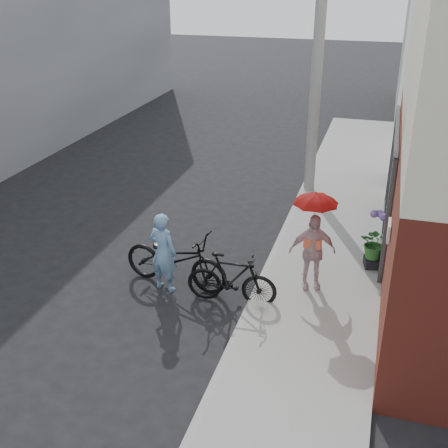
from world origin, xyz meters
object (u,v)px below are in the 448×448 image
at_px(bike_left, 176,259).
at_px(kimono_woman, 312,251).
at_px(utility_pole, 317,61).
at_px(planter, 373,262).
at_px(officer, 163,252).
at_px(bike_right, 232,279).

xyz_separation_m(bike_left, kimono_woman, (2.53, 0.48, 0.30)).
xyz_separation_m(utility_pole, kimono_woman, (0.78, -5.04, -2.64)).
bearing_deg(bike_left, planter, -58.41).
height_order(officer, bike_left, officer).
xyz_separation_m(bike_left, planter, (3.65, 1.60, -0.35)).
relative_size(officer, bike_right, 0.95).
height_order(kimono_woman, planter, kimono_woman).
relative_size(bike_right, planter, 4.73).
distance_m(bike_right, planter, 3.12).
height_order(bike_right, planter, bike_right).
xyz_separation_m(kimono_woman, planter, (1.12, 1.12, -0.65)).
distance_m(utility_pole, officer, 6.62).
distance_m(bike_left, planter, 4.00).
distance_m(utility_pole, planter, 5.45).
bearing_deg(planter, officer, -154.48).
relative_size(utility_pole, officer, 4.41).
bearing_deg(planter, utility_pole, 115.90).
xyz_separation_m(bike_left, bike_right, (1.20, -0.32, -0.06)).
height_order(bike_left, planter, bike_left).
bearing_deg(planter, bike_left, -156.25).
distance_m(utility_pole, kimono_woman, 5.74).
distance_m(utility_pole, bike_right, 6.58).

